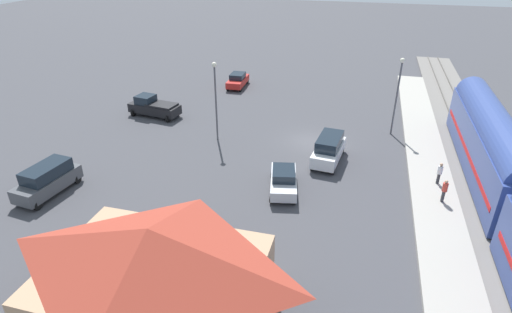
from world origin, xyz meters
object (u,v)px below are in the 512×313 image
object	(u,v)px
pedestrian_on_platform	(440,172)
light_pole_near_platform	(398,87)
pickup_black	(154,107)
suv_charcoal	(47,179)
station_building	(154,275)
pedestrian_waiting_far	(445,189)
suv_white	(329,149)
sedan_silver	(284,180)
sedan_red	(238,80)
light_pole_lot_center	(215,92)

from	to	relation	value
pedestrian_on_platform	light_pole_near_platform	size ratio (longest dim) A/B	0.23
pickup_black	suv_charcoal	bearing A→B (deg)	88.92
station_building	suv_charcoal	size ratio (longest dim) A/B	2.06
pedestrian_waiting_far	suv_white	distance (m)	9.51
pedestrian_waiting_far	sedan_silver	size ratio (longest dim) A/B	0.36
suv_charcoal	pickup_black	xyz separation A→B (m)	(-0.29, -15.64, -0.12)
station_building	sedan_red	xyz separation A→B (m)	(7.18, -35.58, -2.01)
station_building	light_pole_near_platform	world-z (taller)	light_pole_near_platform
station_building	light_pole_lot_center	xyz separation A→B (m)	(4.34, -20.21, 1.73)
light_pole_near_platform	light_pole_lot_center	distance (m)	16.49
sedan_red	pickup_black	size ratio (longest dim) A/B	0.81
light_pole_lot_center	suv_white	bearing A→B (deg)	171.31
sedan_silver	pickup_black	xyz separation A→B (m)	(16.08, -10.80, 0.15)
suv_white	pedestrian_on_platform	bearing A→B (deg)	166.61
pickup_black	suv_white	distance (m)	19.51
suv_white	station_building	bearing A→B (deg)	72.10
sedan_red	light_pole_near_platform	xyz separation A→B (m)	(-18.38, 9.85, 3.75)
pickup_black	light_pole_near_platform	bearing A→B (deg)	-175.85
pedestrian_waiting_far	light_pole_near_platform	size ratio (longest dim) A/B	0.23
pedestrian_on_platform	suv_white	size ratio (longest dim) A/B	0.34
station_building	light_pole_lot_center	bearing A→B (deg)	-77.89
station_building	suv_charcoal	xyz separation A→B (m)	(13.04, -8.35, -1.74)
sedan_red	light_pole_near_platform	bearing A→B (deg)	151.81
sedan_silver	light_pole_lot_center	size ratio (longest dim) A/B	0.66
station_building	sedan_silver	distance (m)	13.75
station_building	suv_white	bearing A→B (deg)	-107.90
pedestrian_on_platform	suv_charcoal	distance (m)	28.63
suv_charcoal	light_pole_lot_center	distance (m)	15.11
suv_charcoal	suv_white	size ratio (longest dim) A/B	1.00
suv_white	light_pole_near_platform	xyz separation A→B (m)	(-5.18, -7.10, 3.48)
sedan_silver	suv_white	xyz separation A→B (m)	(-2.68, -5.43, 0.27)
pedestrian_waiting_far	pickup_black	xyz separation A→B (m)	(27.14, -9.84, -0.25)
pickup_black	suv_white	bearing A→B (deg)	164.04
sedan_silver	pedestrian_waiting_far	bearing A→B (deg)	-175.04
sedan_red	suv_white	distance (m)	21.49
station_building	light_pole_near_platform	size ratio (longest dim) A/B	1.43
pickup_black	light_pole_near_platform	size ratio (longest dim) A/B	0.77
suv_charcoal	sedan_silver	distance (m)	17.08
light_pole_lot_center	sedan_red	bearing A→B (deg)	-79.52
pedestrian_on_platform	pedestrian_waiting_far	bearing A→B (deg)	90.88
light_pole_lot_center	pedestrian_on_platform	bearing A→B (deg)	169.19
pickup_black	sedan_silver	bearing A→B (deg)	146.12
station_building	pedestrian_waiting_far	xyz separation A→B (m)	(-14.40, -14.15, -1.61)
sedan_red	pickup_black	world-z (taller)	pickup_black
pedestrian_on_platform	sedan_red	size ratio (longest dim) A/B	0.38
pedestrian_on_platform	suv_charcoal	bearing A→B (deg)	16.82
pickup_black	light_pole_lot_center	distance (m)	9.89
light_pole_lot_center	pedestrian_waiting_far	bearing A→B (deg)	162.09
light_pole_near_platform	pedestrian_on_platform	bearing A→B (deg)	109.19
light_pole_near_platform	light_pole_lot_center	bearing A→B (deg)	19.55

